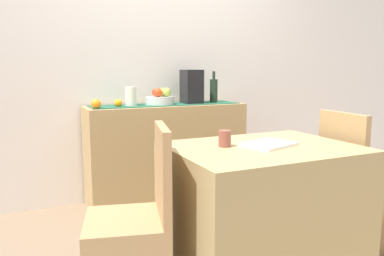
{
  "coord_description": "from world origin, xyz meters",
  "views": [
    {
      "loc": [
        -1.12,
        -2.13,
        1.16
      ],
      "look_at": [
        0.04,
        0.37,
        0.74
      ],
      "focal_mm": 34.86,
      "sensor_mm": 36.0,
      "label": 1
    }
  ],
  "objects_px": {
    "open_book": "(269,144)",
    "chair_by_corner": "(358,206)",
    "sideboard_console": "(167,153)",
    "ceramic_vase": "(131,97)",
    "dining_table": "(262,209)",
    "wine_bottle": "(214,90)",
    "coffee_cup": "(225,139)",
    "fruit_bowl": "(160,100)",
    "coffee_maker": "(192,87)",
    "chair_near_window": "(131,253)"
  },
  "relations": [
    {
      "from": "dining_table",
      "to": "sideboard_console",
      "type": "bearing_deg",
      "value": 92.91
    },
    {
      "from": "dining_table",
      "to": "chair_by_corner",
      "type": "distance_m",
      "value": 0.79
    },
    {
      "from": "ceramic_vase",
      "to": "dining_table",
      "type": "distance_m",
      "value": 1.52
    },
    {
      "from": "fruit_bowl",
      "to": "coffee_cup",
      "type": "height_order",
      "value": "fruit_bowl"
    },
    {
      "from": "chair_near_window",
      "to": "fruit_bowl",
      "type": "bearing_deg",
      "value": 64.26
    },
    {
      "from": "ceramic_vase",
      "to": "open_book",
      "type": "distance_m",
      "value": 1.44
    },
    {
      "from": "ceramic_vase",
      "to": "coffee_cup",
      "type": "height_order",
      "value": "ceramic_vase"
    },
    {
      "from": "fruit_bowl",
      "to": "dining_table",
      "type": "height_order",
      "value": "fruit_bowl"
    },
    {
      "from": "fruit_bowl",
      "to": "chair_near_window",
      "type": "height_order",
      "value": "fruit_bowl"
    },
    {
      "from": "ceramic_vase",
      "to": "chair_by_corner",
      "type": "bearing_deg",
      "value": -49.2
    },
    {
      "from": "wine_bottle",
      "to": "coffee_maker",
      "type": "height_order",
      "value": "coffee_maker"
    },
    {
      "from": "wine_bottle",
      "to": "chair_by_corner",
      "type": "distance_m",
      "value": 1.57
    },
    {
      "from": "dining_table",
      "to": "chair_near_window",
      "type": "bearing_deg",
      "value": -179.7
    },
    {
      "from": "fruit_bowl",
      "to": "chair_near_window",
      "type": "distance_m",
      "value": 1.63
    },
    {
      "from": "fruit_bowl",
      "to": "dining_table",
      "type": "bearing_deg",
      "value": -84.58
    },
    {
      "from": "fruit_bowl",
      "to": "chair_by_corner",
      "type": "xyz_separation_m",
      "value": [
        0.91,
        -1.35,
        -0.64
      ]
    },
    {
      "from": "coffee_cup",
      "to": "chair_near_window",
      "type": "bearing_deg",
      "value": -171.73
    },
    {
      "from": "sideboard_console",
      "to": "coffee_maker",
      "type": "relative_size",
      "value": 4.6
    },
    {
      "from": "dining_table",
      "to": "chair_near_window",
      "type": "xyz_separation_m",
      "value": [
        -0.78,
        -0.0,
        -0.1
      ]
    },
    {
      "from": "sideboard_console",
      "to": "chair_by_corner",
      "type": "distance_m",
      "value": 1.6
    },
    {
      "from": "coffee_maker",
      "to": "open_book",
      "type": "xyz_separation_m",
      "value": [
        -0.15,
        -1.36,
        -0.27
      ]
    },
    {
      "from": "sideboard_console",
      "to": "dining_table",
      "type": "xyz_separation_m",
      "value": [
        0.07,
        -1.35,
        -0.06
      ]
    },
    {
      "from": "coffee_maker",
      "to": "chair_near_window",
      "type": "distance_m",
      "value": 1.82
    },
    {
      "from": "sideboard_console",
      "to": "dining_table",
      "type": "height_order",
      "value": "sideboard_console"
    },
    {
      "from": "coffee_maker",
      "to": "dining_table",
      "type": "xyz_separation_m",
      "value": [
        -0.18,
        -1.35,
        -0.65
      ]
    },
    {
      "from": "fruit_bowl",
      "to": "coffee_maker",
      "type": "height_order",
      "value": "coffee_maker"
    },
    {
      "from": "coffee_maker",
      "to": "dining_table",
      "type": "bearing_deg",
      "value": -97.45
    },
    {
      "from": "coffee_maker",
      "to": "sideboard_console",
      "type": "bearing_deg",
      "value": 180.0
    },
    {
      "from": "fruit_bowl",
      "to": "chair_by_corner",
      "type": "relative_size",
      "value": 0.27
    },
    {
      "from": "wine_bottle",
      "to": "ceramic_vase",
      "type": "relative_size",
      "value": 1.79
    },
    {
      "from": "open_book",
      "to": "wine_bottle",
      "type": "bearing_deg",
      "value": 57.73
    },
    {
      "from": "sideboard_console",
      "to": "wine_bottle",
      "type": "bearing_deg",
      "value": -0.0
    },
    {
      "from": "coffee_cup",
      "to": "fruit_bowl",
      "type": "bearing_deg",
      "value": 86.45
    },
    {
      "from": "chair_near_window",
      "to": "dining_table",
      "type": "bearing_deg",
      "value": 0.3
    },
    {
      "from": "chair_by_corner",
      "to": "sideboard_console",
      "type": "bearing_deg",
      "value": 122.19
    },
    {
      "from": "sideboard_console",
      "to": "fruit_bowl",
      "type": "relative_size",
      "value": 5.67
    },
    {
      "from": "wine_bottle",
      "to": "chair_near_window",
      "type": "distance_m",
      "value": 1.93
    },
    {
      "from": "ceramic_vase",
      "to": "open_book",
      "type": "xyz_separation_m",
      "value": [
        0.41,
        -1.36,
        -0.2
      ]
    },
    {
      "from": "fruit_bowl",
      "to": "wine_bottle",
      "type": "distance_m",
      "value": 0.53
    },
    {
      "from": "open_book",
      "to": "coffee_cup",
      "type": "relative_size",
      "value": 3.04
    },
    {
      "from": "sideboard_console",
      "to": "ceramic_vase",
      "type": "height_order",
      "value": "ceramic_vase"
    },
    {
      "from": "fruit_bowl",
      "to": "dining_table",
      "type": "relative_size",
      "value": 0.24
    },
    {
      "from": "ceramic_vase",
      "to": "sideboard_console",
      "type": "bearing_deg",
      "value": 0.0
    },
    {
      "from": "dining_table",
      "to": "wine_bottle",
      "type": "bearing_deg",
      "value": 73.45
    },
    {
      "from": "dining_table",
      "to": "coffee_cup",
      "type": "distance_m",
      "value": 0.47
    },
    {
      "from": "dining_table",
      "to": "open_book",
      "type": "distance_m",
      "value": 0.38
    },
    {
      "from": "chair_near_window",
      "to": "wine_bottle",
      "type": "bearing_deg",
      "value": 48.88
    },
    {
      "from": "ceramic_vase",
      "to": "coffee_cup",
      "type": "bearing_deg",
      "value": -82.07
    },
    {
      "from": "wine_bottle",
      "to": "coffee_maker",
      "type": "bearing_deg",
      "value": 180.0
    },
    {
      "from": "open_book",
      "to": "chair_by_corner",
      "type": "relative_size",
      "value": 0.31
    }
  ]
}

